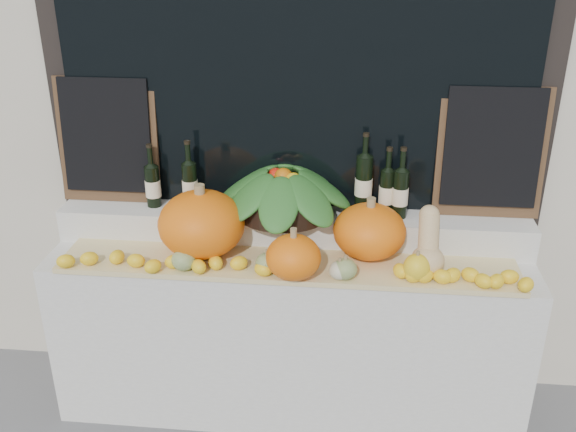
{
  "coord_description": "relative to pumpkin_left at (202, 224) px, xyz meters",
  "views": [
    {
      "loc": [
        0.27,
        -1.16,
        2.33
      ],
      "look_at": [
        0.0,
        1.45,
        1.12
      ],
      "focal_mm": 40.0,
      "sensor_mm": 36.0,
      "label": 1
    }
  ],
  "objects": [
    {
      "name": "display_sill",
      "position": [
        0.4,
        0.07,
        -0.62
      ],
      "size": [
        2.3,
        0.55,
        0.88
      ],
      "primitive_type": "cube",
      "color": "silver",
      "rests_on": "ground"
    },
    {
      "name": "rear_tier",
      "position": [
        0.4,
        0.22,
        -0.1
      ],
      "size": [
        2.3,
        0.25,
        0.16
      ],
      "primitive_type": "cube",
      "color": "silver",
      "rests_on": "display_sill"
    },
    {
      "name": "straw_bedding",
      "position": [
        0.4,
        -0.05,
        -0.17
      ],
      "size": [
        2.1,
        0.32,
        0.02
      ],
      "primitive_type": "cube",
      "color": "tan",
      "rests_on": "display_sill"
    },
    {
      "name": "pumpkin_left",
      "position": [
        0.0,
        0.0,
        0.0
      ],
      "size": [
        0.49,
        0.49,
        0.31
      ],
      "primitive_type": "ellipsoid",
      "rotation": [
        0.0,
        0.0,
        -0.26
      ],
      "color": "orange",
      "rests_on": "straw_bedding"
    },
    {
      "name": "pumpkin_right",
      "position": [
        0.77,
        0.06,
        -0.03
      ],
      "size": [
        0.42,
        0.42,
        0.25
      ],
      "primitive_type": "ellipsoid",
      "rotation": [
        0.0,
        0.0,
        -0.29
      ],
      "color": "orange",
      "rests_on": "straw_bedding"
    },
    {
      "name": "pumpkin_center",
      "position": [
        0.44,
        -0.18,
        -0.06
      ],
      "size": [
        0.24,
        0.24,
        0.2
      ],
      "primitive_type": "ellipsoid",
      "rotation": [
        0.0,
        0.0,
        0.01
      ],
      "color": "orange",
      "rests_on": "straw_bedding"
    },
    {
      "name": "butternut_squash",
      "position": [
        1.03,
        -0.06,
        -0.03
      ],
      "size": [
        0.15,
        0.21,
        0.29
      ],
      "color": "tan",
      "rests_on": "straw_bedding"
    },
    {
      "name": "decorative_gourds",
      "position": [
        0.51,
        -0.16,
        -0.1
      ],
      "size": [
        1.14,
        0.13,
        0.14
      ],
      "color": "#32601C",
      "rests_on": "straw_bedding"
    },
    {
      "name": "lemon_heap",
      "position": [
        0.4,
        -0.16,
        -0.12
      ],
      "size": [
        2.2,
        0.16,
        0.06
      ],
      "primitive_type": null,
      "color": "yellow",
      "rests_on": "straw_bedding"
    },
    {
      "name": "produce_bowl",
      "position": [
        0.36,
        0.21,
        0.09
      ],
      "size": [
        0.7,
        0.7,
        0.24
      ],
      "color": "black",
      "rests_on": "rear_tier"
    },
    {
      "name": "wine_bottle_far_left",
      "position": [
        -0.29,
        0.23,
        0.09
      ],
      "size": [
        0.08,
        0.08,
        0.32
      ],
      "color": "black",
      "rests_on": "rear_tier"
    },
    {
      "name": "wine_bottle_near_left",
      "position": [
        -0.1,
        0.21,
        0.1
      ],
      "size": [
        0.08,
        0.08,
        0.35
      ],
      "color": "black",
      "rests_on": "rear_tier"
    },
    {
      "name": "wine_bottle_tall",
      "position": [
        0.74,
        0.26,
        0.13
      ],
      "size": [
        0.08,
        0.08,
        0.4
      ],
      "color": "black",
      "rests_on": "rear_tier"
    },
    {
      "name": "wine_bottle_near_right",
      "position": [
        0.85,
        0.25,
        0.1
      ],
      "size": [
        0.08,
        0.08,
        0.34
      ],
      "color": "black",
      "rests_on": "rear_tier"
    },
    {
      "name": "wine_bottle_far_right",
      "position": [
        0.91,
        0.22,
        0.1
      ],
      "size": [
        0.08,
        0.08,
        0.35
      ],
      "color": "black",
      "rests_on": "rear_tier"
    },
    {
      "name": "chalkboard_left",
      "position": [
        -0.52,
        0.29,
        0.3
      ],
      "size": [
        0.5,
        0.09,
        0.62
      ],
      "rotation": [
        -0.09,
        0.0,
        0.0
      ],
      "color": "#4C331E",
      "rests_on": "rear_tier"
    },
    {
      "name": "chalkboard_right",
      "position": [
        1.32,
        0.29,
        0.3
      ],
      "size": [
        0.5,
        0.09,
        0.62
      ],
      "rotation": [
        -0.09,
        0.0,
        0.0
      ],
      "color": "#4C331E",
      "rests_on": "rear_tier"
    }
  ]
}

